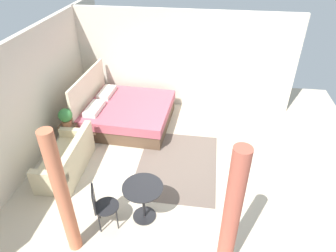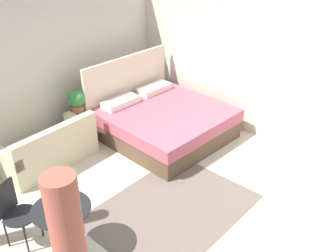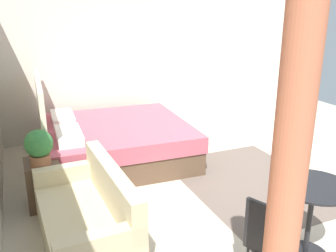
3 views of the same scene
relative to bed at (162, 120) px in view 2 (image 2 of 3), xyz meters
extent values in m
cube|color=beige|center=(-1.33, -1.33, -0.33)|extent=(8.22, 8.91, 0.02)
cube|color=beige|center=(-1.33, 1.62, 1.01)|extent=(8.22, 0.12, 2.67)
cube|color=beige|center=(1.28, -1.33, 1.01)|extent=(0.12, 5.91, 2.67)
cube|color=#66564C|center=(-1.46, -1.52, -0.32)|extent=(2.27, 1.70, 0.01)
cube|color=brown|center=(0.00, -0.08, -0.15)|extent=(2.07, 2.12, 0.34)
cube|color=#B25160|center=(0.00, -0.08, 0.13)|extent=(2.11, 2.16, 0.23)
cube|color=beige|center=(0.04, 0.97, 0.35)|extent=(2.04, 0.14, 1.34)
cube|color=silver|center=(-0.41, 0.68, 0.31)|extent=(0.73, 0.35, 0.12)
cube|color=silver|center=(0.46, 0.64, 0.31)|extent=(0.73, 0.35, 0.12)
cube|color=beige|center=(-1.97, 0.80, -0.13)|extent=(1.58, 0.80, 0.38)
cube|color=beige|center=(-1.96, 0.50, 0.27)|extent=(1.56, 0.19, 0.41)
cube|color=beige|center=(-1.26, 0.83, 0.16)|extent=(0.17, 0.75, 0.19)
cube|color=beige|center=(-2.68, 0.78, 0.16)|extent=(0.17, 0.75, 0.19)
cube|color=brown|center=(-0.98, 1.09, -0.05)|extent=(0.46, 0.39, 0.55)
cylinder|color=#935B3D|center=(-1.08, 1.09, 0.29)|extent=(0.22, 0.22, 0.13)
sphere|color=#387F3D|center=(-1.08, 1.09, 0.49)|extent=(0.31, 0.31, 0.31)
cylinder|color=slate|center=(-0.86, 1.10, 0.34)|extent=(0.10, 0.10, 0.23)
cylinder|color=black|center=(-2.95, -1.10, 0.04)|extent=(0.05, 0.05, 0.72)
cylinder|color=black|center=(-2.95, -1.10, 0.41)|extent=(0.70, 0.70, 0.02)
cylinder|color=black|center=(-3.27, -0.70, -0.11)|extent=(0.02, 0.02, 0.42)
cylinder|color=black|center=(-2.99, -0.59, -0.11)|extent=(0.02, 0.02, 0.42)
cylinder|color=black|center=(-3.38, -0.43, -0.11)|extent=(0.02, 0.02, 0.42)
cylinder|color=black|center=(-3.10, -0.32, -0.11)|extent=(0.02, 0.02, 0.42)
cylinder|color=black|center=(-3.18, -0.51, 0.11)|extent=(0.55, 0.55, 0.02)
cube|color=black|center=(-3.25, -0.34, 0.34)|extent=(0.33, 0.16, 0.43)
camera|label=1|loc=(-6.46, -2.04, 4.08)|focal=32.17mm
camera|label=2|loc=(-4.69, -4.31, 3.43)|focal=41.18mm
camera|label=3|loc=(-5.17, 1.26, 1.93)|focal=39.35mm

